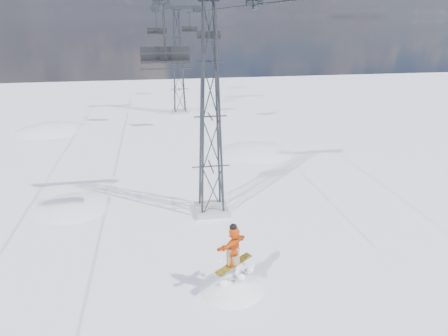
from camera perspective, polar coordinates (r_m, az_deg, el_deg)
The scene contains 10 objects.
ground at distance 15.94m, azimuth -0.46°, elevation -19.51°, with size 120.00×120.00×0.00m, color white.
snow_terrain at distance 38.84m, azimuth -12.83°, elevation -10.61°, with size 39.00×37.00×22.00m.
lift_tower_near at distance 20.76m, azimuth -1.97°, elevation 7.30°, with size 5.20×1.80×11.43m.
lift_tower_far at distance 45.34m, azimuth -6.56°, elevation 14.53°, with size 5.20×1.80×11.43m.
haul_cables at distance 31.62m, azimuth -5.25°, elevation 21.69°, with size 4.46×51.00×0.06m.
snowboarder_jump at distance 17.95m, azimuth 1.11°, elevation -20.91°, with size 4.40×4.40×7.05m.
lift_chair_near at distance 18.20m, azimuth -8.38°, elevation 15.55°, with size 2.15×0.62×2.67m.
lift_chair_mid at distance 36.34m, azimuth -2.15°, elevation 18.37°, with size 2.08×0.60×2.58m.
lift_chair_far at distance 38.90m, azimuth -9.57°, elevation 18.65°, with size 1.82×0.52×2.26m.
lift_chair_extra at distance 54.32m, azimuth -4.93°, elevation 19.09°, with size 2.10×0.60×2.60m.
Camera 1 is at (-1.97, -12.00, 10.31)m, focal length 32.00 mm.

